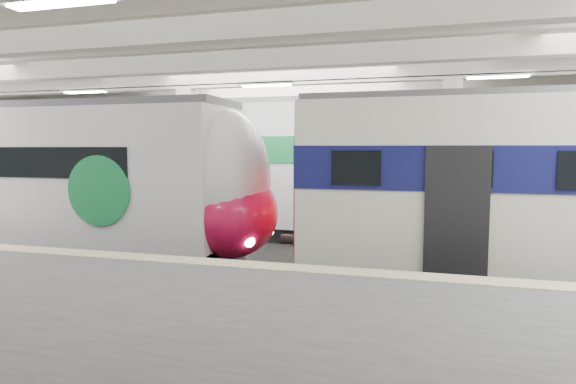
% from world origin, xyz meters
% --- Properties ---
extents(station_hall, '(36.00, 24.00, 5.75)m').
position_xyz_m(station_hall, '(0.00, -1.74, 3.24)').
color(station_hall, black).
rests_on(station_hall, ground).
extents(modern_emu, '(13.40, 2.77, 4.34)m').
position_xyz_m(modern_emu, '(-5.28, -0.00, 2.14)').
color(modern_emu, silver).
rests_on(modern_emu, ground).
extents(far_train, '(15.26, 3.67, 4.79)m').
position_xyz_m(far_train, '(-5.43, 5.50, 2.47)').
color(far_train, silver).
rests_on(far_train, ground).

